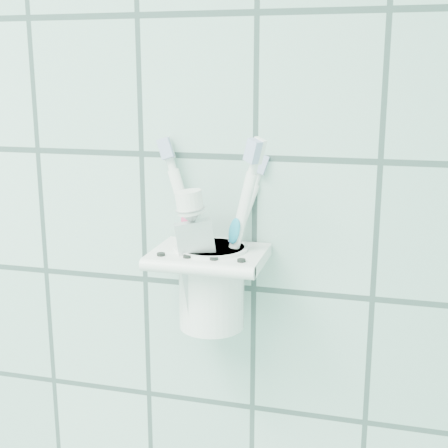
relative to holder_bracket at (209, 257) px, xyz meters
The scene contains 6 objects.
holder_bracket is the anchor object (origin of this frame).
cup 0.03m from the holder_bracket, 71.37° to the left, with size 0.08×0.08×0.09m.
toothbrush_pink 0.04m from the holder_bracket, 83.17° to the left, with size 0.07×0.04×0.21m.
toothbrush_blue 0.03m from the holder_bracket, 120.05° to the left, with size 0.06×0.05×0.19m.
toothbrush_orange 0.04m from the holder_bracket, 74.32° to the left, with size 0.06×0.04×0.21m.
toothpaste_tube 0.02m from the holder_bracket, 83.62° to the right, with size 0.05×0.04×0.16m.
Camera 1 is at (0.82, 0.52, 1.50)m, focal length 50.00 mm.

